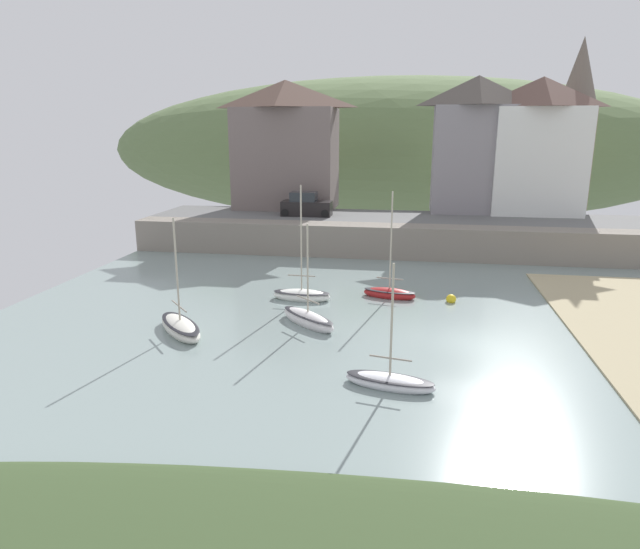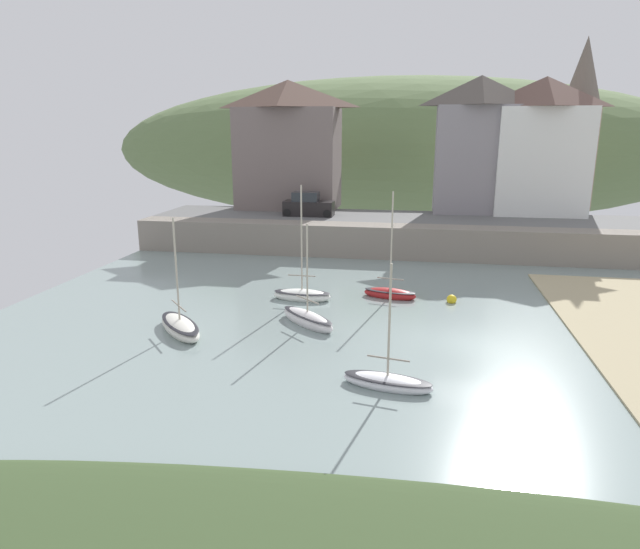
% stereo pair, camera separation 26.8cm
% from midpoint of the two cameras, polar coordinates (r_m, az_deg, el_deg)
% --- Properties ---
extents(ground, '(48.00, 41.00, 0.61)m').
position_cam_midpoint_polar(ground, '(17.51, 22.42, -17.82)').
color(ground, gray).
extents(quay_seawall, '(48.00, 9.40, 2.40)m').
position_cam_midpoint_polar(quay_seawall, '(42.33, 13.28, 3.51)').
color(quay_seawall, gray).
rests_on(quay_seawall, ground).
extents(hillside_backdrop, '(80.00, 44.00, 19.11)m').
position_cam_midpoint_polar(hillside_backdrop, '(79.30, 8.33, 12.64)').
color(hillside_backdrop, '#5A7144').
rests_on(hillside_backdrop, ground).
extents(waterfront_building_left, '(9.09, 5.81, 11.09)m').
position_cam_midpoint_polar(waterfront_building_left, '(50.54, -3.11, 13.24)').
color(waterfront_building_left, '#6F625E').
rests_on(waterfront_building_left, ground).
extents(waterfront_building_centre, '(7.16, 4.58, 11.22)m').
position_cam_midpoint_polar(waterfront_building_centre, '(49.47, 16.09, 12.78)').
color(waterfront_building_centre, gray).
rests_on(waterfront_building_centre, ground).
extents(waterfront_building_right, '(7.58, 5.30, 11.05)m').
position_cam_midpoint_polar(waterfront_building_right, '(50.22, 21.97, 12.21)').
color(waterfront_building_right, silver).
rests_on(waterfront_building_right, ground).
extents(church_with_spire, '(3.00, 3.00, 14.60)m').
position_cam_midpoint_polar(church_with_spire, '(54.95, 25.29, 14.02)').
color(church_with_spire, tan).
rests_on(church_with_spire, ground).
extents(sailboat_tall_mast, '(3.63, 3.86, 5.65)m').
position_cam_midpoint_polar(sailboat_tall_mast, '(26.96, -13.95, -5.23)').
color(sailboat_tall_mast, silver).
rests_on(sailboat_tall_mast, ground).
extents(rowboat_small_beached, '(3.46, 3.23, 5.21)m').
position_cam_midpoint_polar(rowboat_small_beached, '(27.16, -1.01, -4.60)').
color(rowboat_small_beached, white).
rests_on(rowboat_small_beached, ground).
extents(sailboat_nearest_shore, '(3.33, 1.37, 6.58)m').
position_cam_midpoint_polar(sailboat_nearest_shore, '(31.15, -1.62, -2.09)').
color(sailboat_nearest_shore, white).
rests_on(sailboat_nearest_shore, ground).
extents(dinghy_open_wooden, '(3.16, 1.61, 6.19)m').
position_cam_midpoint_polar(dinghy_open_wooden, '(31.77, 7.46, -1.88)').
color(dinghy_open_wooden, '#A51C1D').
rests_on(dinghy_open_wooden, ground).
extents(sailboat_far_left, '(3.54, 1.70, 4.87)m').
position_cam_midpoint_polar(sailboat_far_left, '(21.02, 7.34, -10.88)').
color(sailboat_far_left, white).
rests_on(sailboat_far_left, ground).
extents(parked_car_near_slipway, '(4.10, 1.82, 1.95)m').
position_cam_midpoint_polar(parked_car_near_slipway, '(45.97, -1.06, 7.09)').
color(parked_car_near_slipway, black).
rests_on(parked_car_near_slipway, ground).
extents(mooring_buoy, '(0.55, 0.55, 0.55)m').
position_cam_midpoint_polar(mooring_buoy, '(31.53, 13.66, -2.52)').
color(mooring_buoy, yellow).
rests_on(mooring_buoy, ground).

